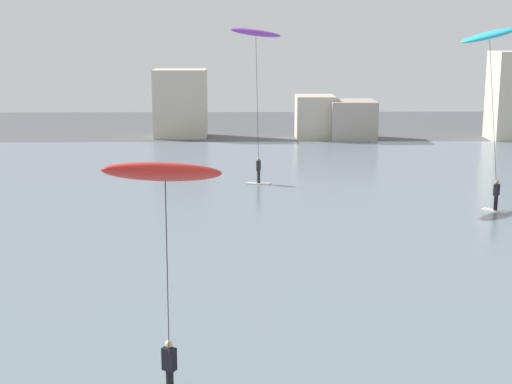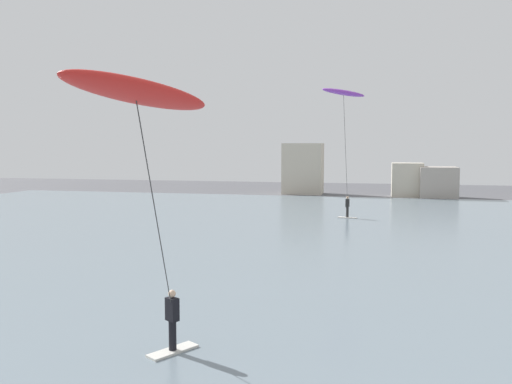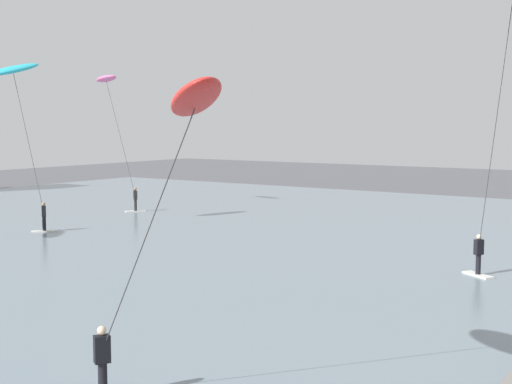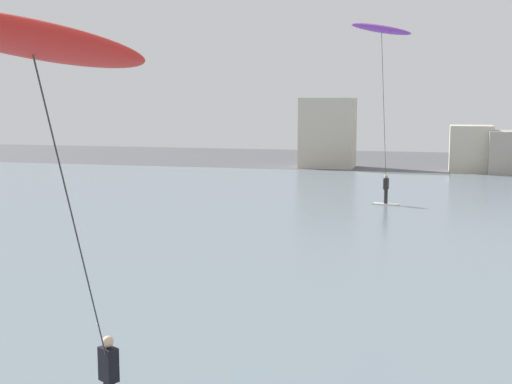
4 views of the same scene
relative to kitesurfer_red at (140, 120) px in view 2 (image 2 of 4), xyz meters
The scene contains 4 objects.
water_bay 22.43m from the kitesurfer_red, 77.74° to the left, with size 84.00×52.00×0.10m, color slate.
far_shore_buildings 50.91m from the kitesurfer_red, 77.24° to the left, with size 32.66×5.63×7.45m.
kitesurfer_red is the anchor object (origin of this frame).
kitesurfer_purple 27.49m from the kitesurfer_red, 85.00° to the left, with size 3.33×4.42×9.47m.
Camera 2 is at (0.34, -0.88, 5.42)m, focal length 37.24 mm.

